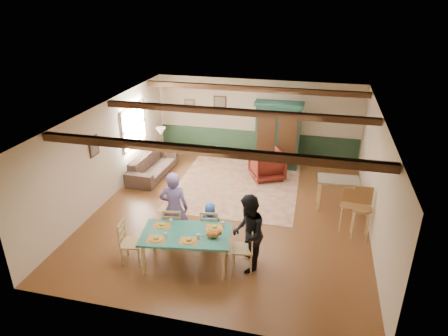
% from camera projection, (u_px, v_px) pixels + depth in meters
% --- Properties ---
extents(floor, '(8.00, 8.00, 0.00)m').
position_uv_depth(floor, '(231.00, 210.00, 10.68)').
color(floor, brown).
rests_on(floor, ground).
extents(wall_back, '(7.00, 0.02, 2.70)m').
position_uv_depth(wall_back, '(257.00, 119.00, 13.68)').
color(wall_back, beige).
rests_on(wall_back, floor).
extents(wall_left, '(0.02, 8.00, 2.70)m').
position_uv_depth(wall_left, '(106.00, 152.00, 10.88)').
color(wall_left, beige).
rests_on(wall_left, floor).
extents(wall_right, '(0.02, 8.00, 2.70)m').
position_uv_depth(wall_right, '(376.00, 178.00, 9.38)').
color(wall_right, beige).
rests_on(wall_right, floor).
extents(ceiling, '(7.00, 8.00, 0.02)m').
position_uv_depth(ceiling, '(232.00, 113.00, 9.58)').
color(ceiling, silver).
rests_on(ceiling, wall_back).
extents(wainscot_back, '(6.95, 0.03, 0.90)m').
position_uv_depth(wainscot_back, '(256.00, 144.00, 14.03)').
color(wainscot_back, '#1D3521').
rests_on(wainscot_back, floor).
extents(ceiling_beam_front, '(6.95, 0.16, 0.16)m').
position_uv_depth(ceiling_beam_front, '(205.00, 151.00, 7.58)').
color(ceiling_beam_front, black).
rests_on(ceiling_beam_front, ceiling).
extents(ceiling_beam_mid, '(6.95, 0.16, 0.16)m').
position_uv_depth(ceiling_beam_mid, '(235.00, 112.00, 9.97)').
color(ceiling_beam_mid, black).
rests_on(ceiling_beam_mid, ceiling).
extents(ceiling_beam_back, '(6.95, 0.16, 0.16)m').
position_uv_depth(ceiling_beam_back, '(253.00, 89.00, 12.27)').
color(ceiling_beam_back, black).
rests_on(ceiling_beam_back, ceiling).
extents(window_left, '(0.06, 1.60, 1.30)m').
position_uv_depth(window_left, '(134.00, 126.00, 12.30)').
color(window_left, white).
rests_on(window_left, wall_left).
extents(picture_left_wall, '(0.04, 0.42, 0.52)m').
position_uv_depth(picture_left_wall, '(94.00, 146.00, 10.18)').
color(picture_left_wall, gray).
rests_on(picture_left_wall, wall_left).
extents(picture_back_a, '(0.45, 0.04, 0.55)m').
position_uv_depth(picture_back_a, '(220.00, 104.00, 13.75)').
color(picture_back_a, gray).
rests_on(picture_back_a, wall_back).
extents(picture_back_b, '(0.38, 0.04, 0.48)m').
position_uv_depth(picture_back_b, '(190.00, 106.00, 14.04)').
color(picture_back_b, gray).
rests_on(picture_back_b, wall_back).
extents(dining_table, '(1.99, 1.30, 0.77)m').
position_uv_depth(dining_table, '(187.00, 249.00, 8.45)').
color(dining_table, '#216A57').
rests_on(dining_table, floor).
extents(dining_chair_far_left, '(0.50, 0.51, 0.98)m').
position_uv_depth(dining_chair_far_left, '(174.00, 225.00, 9.11)').
color(dining_chair_far_left, tan).
rests_on(dining_chair_far_left, floor).
extents(dining_chair_far_right, '(0.50, 0.51, 0.98)m').
position_uv_depth(dining_chair_far_right, '(210.00, 227.00, 9.05)').
color(dining_chair_far_right, tan).
rests_on(dining_chair_far_right, floor).
extents(dining_chair_end_left, '(0.51, 0.50, 0.98)m').
position_uv_depth(dining_chair_end_left, '(132.00, 242.00, 8.50)').
color(dining_chair_end_left, tan).
rests_on(dining_chair_end_left, floor).
extents(dining_chair_end_right, '(0.51, 0.50, 0.98)m').
position_uv_depth(dining_chair_end_right, '(243.00, 248.00, 8.31)').
color(dining_chair_end_right, tan).
rests_on(dining_chair_end_right, floor).
extents(person_man, '(0.70, 0.52, 1.78)m').
position_uv_depth(person_man, '(174.00, 208.00, 9.02)').
color(person_man, slate).
rests_on(person_man, floor).
extents(person_woman, '(0.76, 0.91, 1.70)m').
position_uv_depth(person_woman, '(248.00, 233.00, 8.16)').
color(person_woman, black).
rests_on(person_woman, floor).
extents(person_child, '(0.55, 0.40, 1.03)m').
position_uv_depth(person_child, '(210.00, 224.00, 9.11)').
color(person_child, '#264F99').
rests_on(person_child, floor).
extents(cat, '(0.39, 0.20, 0.19)m').
position_uv_depth(cat, '(213.00, 234.00, 8.11)').
color(cat, '#CF6324').
rests_on(cat, dining_table).
extents(place_setting_near_left, '(0.45, 0.37, 0.11)m').
position_uv_depth(place_setting_near_left, '(156.00, 237.00, 8.08)').
color(place_setting_near_left, orange).
rests_on(place_setting_near_left, dining_table).
extents(place_setting_near_center, '(0.45, 0.37, 0.11)m').
position_uv_depth(place_setting_near_center, '(189.00, 239.00, 8.02)').
color(place_setting_near_center, orange).
rests_on(place_setting_near_center, dining_table).
extents(place_setting_far_left, '(0.45, 0.37, 0.11)m').
position_uv_depth(place_setting_far_left, '(162.00, 224.00, 8.54)').
color(place_setting_far_left, orange).
rests_on(place_setting_far_left, dining_table).
extents(place_setting_far_right, '(0.45, 0.37, 0.11)m').
position_uv_depth(place_setting_far_right, '(214.00, 226.00, 8.46)').
color(place_setting_far_right, orange).
rests_on(place_setting_far_right, dining_table).
extents(area_rug, '(3.64, 4.30, 0.01)m').
position_uv_depth(area_rug, '(238.00, 184.00, 12.14)').
color(area_rug, beige).
rests_on(area_rug, floor).
extents(armoire, '(1.55, 0.64, 2.18)m').
position_uv_depth(armoire, '(278.00, 135.00, 12.90)').
color(armoire, '#153429').
rests_on(armoire, floor).
extents(armchair, '(1.28, 1.29, 0.88)m').
position_uv_depth(armchair, '(267.00, 165.00, 12.36)').
color(armchair, '#420F0D').
rests_on(armchair, floor).
extents(sofa, '(0.94, 2.27, 0.66)m').
position_uv_depth(sofa, '(153.00, 165.00, 12.61)').
color(sofa, '#3E2F27').
rests_on(sofa, floor).
extents(end_table, '(0.59, 0.59, 0.65)m').
position_uv_depth(end_table, '(162.00, 154.00, 13.49)').
color(end_table, black).
rests_on(end_table, floor).
extents(table_lamp, '(0.35, 0.35, 0.60)m').
position_uv_depth(table_lamp, '(161.00, 136.00, 13.23)').
color(table_lamp, tan).
rests_on(table_lamp, end_table).
extents(counter_table, '(1.10, 0.68, 0.89)m').
position_uv_depth(counter_table, '(337.00, 194.00, 10.60)').
color(counter_table, tan).
rests_on(counter_table, floor).
extents(bar_stool_left, '(0.40, 0.44, 1.06)m').
position_uv_depth(bar_stool_left, '(348.00, 210.00, 9.64)').
color(bar_stool_left, '#9F703D').
rests_on(bar_stool_left, floor).
extents(bar_stool_right, '(0.45, 0.50, 1.25)m').
position_uv_depth(bar_stool_right, '(361.00, 215.00, 9.27)').
color(bar_stool_right, '#9F703D').
rests_on(bar_stool_right, floor).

